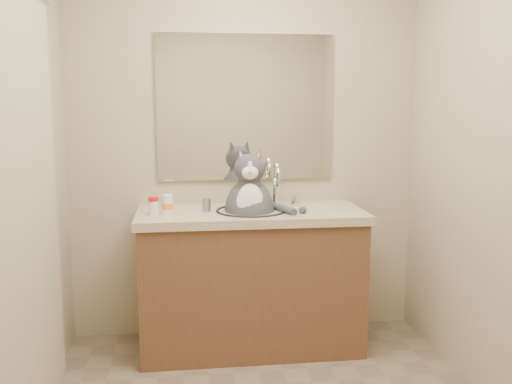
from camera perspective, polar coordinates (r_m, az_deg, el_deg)
room at (r=2.38m, az=2.20°, el=2.14°), size 2.22×2.52×2.42m
vanity at (r=3.48m, az=-0.52°, el=-8.44°), size 1.34×0.59×1.12m
mirror at (r=3.59m, az=-1.07°, el=8.42°), size 1.10×0.02×0.90m
shower_curtain at (r=2.56m, az=-22.12°, el=-1.88°), size 0.02×1.30×1.93m
cat at (r=3.35m, az=-0.62°, el=-1.43°), size 0.41×0.36×0.59m
pill_bottle_redcap at (r=3.29m, az=-10.19°, el=-1.36°), size 0.06×0.06×0.10m
pill_bottle_orange at (r=3.30m, az=-8.88°, el=-1.26°), size 0.08×0.08×0.11m
grey_canister at (r=3.35m, az=-4.96°, el=-1.29°), size 0.06×0.06×0.08m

